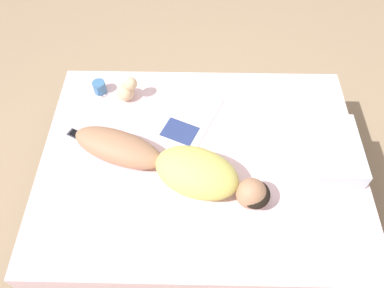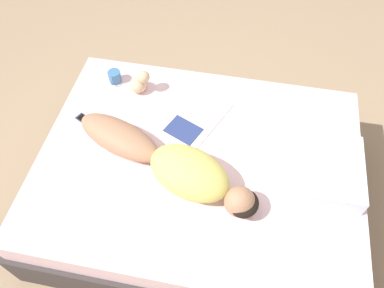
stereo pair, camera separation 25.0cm
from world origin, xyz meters
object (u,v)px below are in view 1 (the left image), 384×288
at_px(open_magazine, 188,119).
at_px(coffee_mug, 99,87).
at_px(person, 176,166).
at_px(cell_phone, 78,135).

xyz_separation_m(open_magazine, coffee_mug, (-0.26, -0.67, 0.04)).
bearing_deg(open_magazine, coffee_mug, -87.35).
relative_size(person, cell_phone, 8.09).
xyz_separation_m(person, coffee_mug, (-0.73, -0.61, -0.05)).
relative_size(open_magazine, coffee_mug, 4.92).
xyz_separation_m(open_magazine, cell_phone, (0.16, -0.76, 0.00)).
height_order(person, coffee_mug, person).
distance_m(person, open_magazine, 0.48).
height_order(open_magazine, coffee_mug, coffee_mug).
bearing_deg(coffee_mug, person, 40.19).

